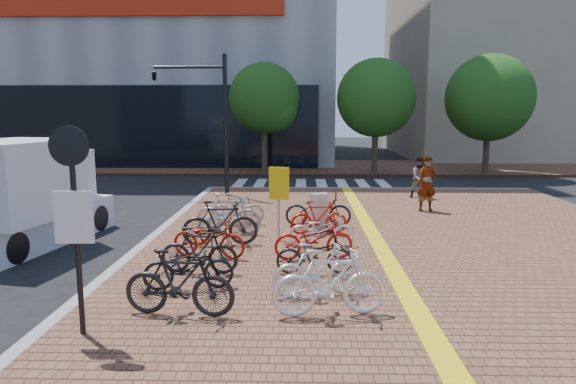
{
  "coord_description": "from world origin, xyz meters",
  "views": [
    {
      "loc": [
        0.03,
        -10.47,
        3.49
      ],
      "look_at": [
        -0.34,
        3.42,
        1.3
      ],
      "focal_mm": 32.0,
      "sensor_mm": 36.0,
      "label": 1
    }
  ],
  "objects_px": {
    "bike_3": "(209,238)",
    "bike_11": "(322,230)",
    "bike_10": "(314,239)",
    "notice_sign": "(74,206)",
    "yellow_sign": "(279,190)",
    "bike_7": "(330,283)",
    "bike_8": "(318,270)",
    "bike_13": "(318,209)",
    "utility_box": "(319,212)",
    "bike_1": "(189,267)",
    "pedestrian_b": "(420,177)",
    "bike_4": "(220,223)",
    "bike_5": "(228,214)",
    "box_truck": "(26,195)",
    "bike_0": "(179,283)",
    "pedestrian_a": "(427,184)",
    "bike_9": "(314,254)",
    "traffic_light_pole": "(193,99)",
    "bike_6": "(237,209)",
    "bike_2": "(199,250)",
    "bike_12": "(319,218)"
  },
  "relations": [
    {
      "from": "bike_3",
      "to": "bike_11",
      "type": "relative_size",
      "value": 1.05
    },
    {
      "from": "bike_10",
      "to": "notice_sign",
      "type": "distance_m",
      "value": 5.65
    },
    {
      "from": "yellow_sign",
      "to": "bike_7",
      "type": "bearing_deg",
      "value": -77.93
    },
    {
      "from": "bike_3",
      "to": "yellow_sign",
      "type": "xyz_separation_m",
      "value": [
        1.54,
        1.59,
        0.88
      ]
    },
    {
      "from": "bike_8",
      "to": "bike_13",
      "type": "distance_m",
      "value": 5.77
    },
    {
      "from": "bike_10",
      "to": "utility_box",
      "type": "height_order",
      "value": "utility_box"
    },
    {
      "from": "bike_13",
      "to": "notice_sign",
      "type": "distance_m",
      "value": 8.53
    },
    {
      "from": "bike_1",
      "to": "pedestrian_b",
      "type": "bearing_deg",
      "value": -43.06
    },
    {
      "from": "bike_1",
      "to": "bike_4",
      "type": "distance_m",
      "value": 3.24
    },
    {
      "from": "bike_10",
      "to": "bike_13",
      "type": "relative_size",
      "value": 0.94
    },
    {
      "from": "bike_3",
      "to": "bike_10",
      "type": "relative_size",
      "value": 0.96
    },
    {
      "from": "bike_5",
      "to": "bike_8",
      "type": "relative_size",
      "value": 1.11
    },
    {
      "from": "box_truck",
      "to": "utility_box",
      "type": "bearing_deg",
      "value": 8.78
    },
    {
      "from": "utility_box",
      "to": "box_truck",
      "type": "xyz_separation_m",
      "value": [
        -7.73,
        -1.19,
        0.63
      ]
    },
    {
      "from": "bike_8",
      "to": "box_truck",
      "type": "distance_m",
      "value": 8.58
    },
    {
      "from": "bike_3",
      "to": "yellow_sign",
      "type": "distance_m",
      "value": 2.38
    },
    {
      "from": "bike_0",
      "to": "bike_7",
      "type": "xyz_separation_m",
      "value": [
        2.47,
        0.04,
        0.01
      ]
    },
    {
      "from": "bike_5",
      "to": "pedestrian_a",
      "type": "xyz_separation_m",
      "value": [
        6.23,
        3.38,
        0.37
      ]
    },
    {
      "from": "utility_box",
      "to": "yellow_sign",
      "type": "distance_m",
      "value": 1.83
    },
    {
      "from": "bike_5",
      "to": "utility_box",
      "type": "xyz_separation_m",
      "value": [
        2.51,
        0.45,
        -0.03
      ]
    },
    {
      "from": "bike_8",
      "to": "yellow_sign",
      "type": "xyz_separation_m",
      "value": [
        -0.89,
        4.04,
        0.84
      ]
    },
    {
      "from": "bike_9",
      "to": "bike_13",
      "type": "bearing_deg",
      "value": -4.54
    },
    {
      "from": "notice_sign",
      "to": "bike_4",
      "type": "bearing_deg",
      "value": 76.39
    },
    {
      "from": "traffic_light_pole",
      "to": "bike_11",
      "type": "bearing_deg",
      "value": -58.6
    },
    {
      "from": "bike_6",
      "to": "bike_9",
      "type": "height_order",
      "value": "bike_6"
    },
    {
      "from": "bike_9",
      "to": "bike_10",
      "type": "distance_m",
      "value": 1.04
    },
    {
      "from": "bike_0",
      "to": "bike_10",
      "type": "bearing_deg",
      "value": -28.46
    },
    {
      "from": "bike_2",
      "to": "bike_6",
      "type": "xyz_separation_m",
      "value": [
        0.21,
        4.69,
        -0.02
      ]
    },
    {
      "from": "bike_0",
      "to": "bike_3",
      "type": "bearing_deg",
      "value": 8.16
    },
    {
      "from": "bike_0",
      "to": "bike_11",
      "type": "distance_m",
      "value": 5.1
    },
    {
      "from": "bike_8",
      "to": "box_truck",
      "type": "xyz_separation_m",
      "value": [
        -7.52,
        4.08,
        0.66
      ]
    },
    {
      "from": "bike_5",
      "to": "bike_7",
      "type": "distance_m",
      "value": 6.25
    },
    {
      "from": "bike_7",
      "to": "pedestrian_a",
      "type": "height_order",
      "value": "pedestrian_a"
    },
    {
      "from": "bike_3",
      "to": "bike_12",
      "type": "xyz_separation_m",
      "value": [
        2.6,
        2.3,
        0.01
      ]
    },
    {
      "from": "bike_10",
      "to": "notice_sign",
      "type": "xyz_separation_m",
      "value": [
        -3.6,
        -4.09,
        1.51
      ]
    },
    {
      "from": "bike_4",
      "to": "pedestrian_b",
      "type": "bearing_deg",
      "value": -49.31
    },
    {
      "from": "bike_7",
      "to": "box_truck",
      "type": "distance_m",
      "value": 9.19
    },
    {
      "from": "bike_2",
      "to": "bike_11",
      "type": "relative_size",
      "value": 0.98
    },
    {
      "from": "bike_0",
      "to": "bike_11",
      "type": "bearing_deg",
      "value": -23.54
    },
    {
      "from": "bike_1",
      "to": "bike_5",
      "type": "bearing_deg",
      "value": -12.17
    },
    {
      "from": "bike_13",
      "to": "bike_3",
      "type": "bearing_deg",
      "value": 142.61
    },
    {
      "from": "bike_0",
      "to": "pedestrian_b",
      "type": "height_order",
      "value": "pedestrian_b"
    },
    {
      "from": "bike_1",
      "to": "box_truck",
      "type": "relative_size",
      "value": 0.33
    },
    {
      "from": "bike_9",
      "to": "yellow_sign",
      "type": "height_order",
      "value": "yellow_sign"
    },
    {
      "from": "traffic_light_pole",
      "to": "box_truck",
      "type": "height_order",
      "value": "traffic_light_pole"
    },
    {
      "from": "bike_2",
      "to": "bike_11",
      "type": "bearing_deg",
      "value": -45.89
    },
    {
      "from": "bike_8",
      "to": "pedestrian_a",
      "type": "relative_size",
      "value": 0.9
    },
    {
      "from": "bike_2",
      "to": "bike_10",
      "type": "relative_size",
      "value": 0.9
    },
    {
      "from": "bike_6",
      "to": "traffic_light_pole",
      "type": "bearing_deg",
      "value": 20.71
    },
    {
      "from": "bike_3",
      "to": "bike_9",
      "type": "bearing_deg",
      "value": -103.92
    }
  ]
}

